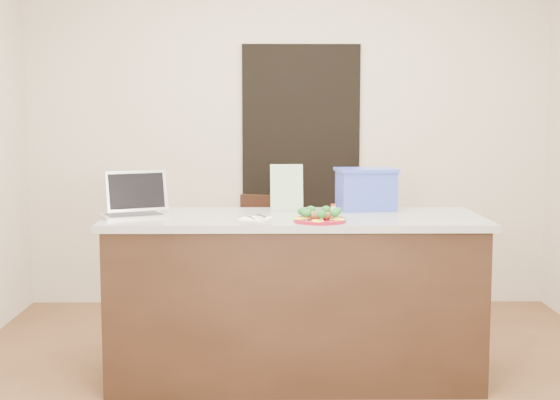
{
  "coord_description": "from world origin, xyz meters",
  "views": [
    {
      "loc": [
        -0.13,
        -4.0,
        1.49
      ],
      "look_at": [
        -0.08,
        0.2,
        1.01
      ],
      "focal_mm": 50.0,
      "sensor_mm": 36.0,
      "label": 1
    }
  ],
  "objects_px": {
    "napkin": "(256,219)",
    "yogurt_bottle": "(333,213)",
    "island": "(294,297)",
    "laptop": "(135,204)",
    "plate": "(320,220)",
    "blue_box": "(366,189)",
    "chair": "(269,256)"
  },
  "relations": [
    {
      "from": "chair",
      "to": "plate",
      "type": "bearing_deg",
      "value": -54.43
    },
    {
      "from": "napkin",
      "to": "laptop",
      "type": "relative_size",
      "value": 0.36
    },
    {
      "from": "island",
      "to": "blue_box",
      "type": "distance_m",
      "value": 0.76
    },
    {
      "from": "plate",
      "to": "yogurt_bottle",
      "type": "height_order",
      "value": "yogurt_bottle"
    },
    {
      "from": "yogurt_bottle",
      "to": "chair",
      "type": "xyz_separation_m",
      "value": [
        -0.35,
        1.0,
        -0.43
      ]
    },
    {
      "from": "yogurt_bottle",
      "to": "blue_box",
      "type": "xyz_separation_m",
      "value": [
        0.22,
        0.37,
        0.09
      ]
    },
    {
      "from": "island",
      "to": "plate",
      "type": "distance_m",
      "value": 0.54
    },
    {
      "from": "island",
      "to": "chair",
      "type": "xyz_separation_m",
      "value": [
        -0.15,
        0.88,
        0.06
      ]
    },
    {
      "from": "island",
      "to": "laptop",
      "type": "xyz_separation_m",
      "value": [
        -0.88,
        0.02,
        0.52
      ]
    },
    {
      "from": "island",
      "to": "yogurt_bottle",
      "type": "xyz_separation_m",
      "value": [
        0.2,
        -0.12,
        0.49
      ]
    },
    {
      "from": "island",
      "to": "blue_box",
      "type": "bearing_deg",
      "value": 30.64
    },
    {
      "from": "napkin",
      "to": "laptop",
      "type": "distance_m",
      "value": 0.69
    },
    {
      "from": "blue_box",
      "to": "chair",
      "type": "xyz_separation_m",
      "value": [
        -0.57,
        0.63,
        -0.52
      ]
    },
    {
      "from": "napkin",
      "to": "yogurt_bottle",
      "type": "height_order",
      "value": "yogurt_bottle"
    },
    {
      "from": "island",
      "to": "napkin",
      "type": "height_order",
      "value": "napkin"
    },
    {
      "from": "plate",
      "to": "laptop",
      "type": "height_order",
      "value": "laptop"
    },
    {
      "from": "laptop",
      "to": "plate",
      "type": "bearing_deg",
      "value": -39.53
    },
    {
      "from": "napkin",
      "to": "yogurt_bottle",
      "type": "xyz_separation_m",
      "value": [
        0.42,
        0.02,
        0.03
      ]
    },
    {
      "from": "chair",
      "to": "blue_box",
      "type": "bearing_deg",
      "value": -25.84
    },
    {
      "from": "napkin",
      "to": "blue_box",
      "type": "bearing_deg",
      "value": 31.04
    },
    {
      "from": "island",
      "to": "napkin",
      "type": "distance_m",
      "value": 0.52
    },
    {
      "from": "plate",
      "to": "laptop",
      "type": "relative_size",
      "value": 0.66
    },
    {
      "from": "plate",
      "to": "laptop",
      "type": "distance_m",
      "value": 1.04
    },
    {
      "from": "napkin",
      "to": "laptop",
      "type": "xyz_separation_m",
      "value": [
        -0.67,
        0.15,
        0.06
      ]
    },
    {
      "from": "blue_box",
      "to": "chair",
      "type": "bearing_deg",
      "value": 124.31
    },
    {
      "from": "plate",
      "to": "blue_box",
      "type": "relative_size",
      "value": 0.74
    },
    {
      "from": "plate",
      "to": "laptop",
      "type": "bearing_deg",
      "value": 165.06
    },
    {
      "from": "yogurt_bottle",
      "to": "laptop",
      "type": "distance_m",
      "value": 1.09
    },
    {
      "from": "laptop",
      "to": "chair",
      "type": "relative_size",
      "value": 0.44
    },
    {
      "from": "napkin",
      "to": "plate",
      "type": "bearing_deg",
      "value": -18.66
    },
    {
      "from": "plate",
      "to": "chair",
      "type": "distance_m",
      "value": 1.23
    },
    {
      "from": "yogurt_bottle",
      "to": "blue_box",
      "type": "height_order",
      "value": "blue_box"
    }
  ]
}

